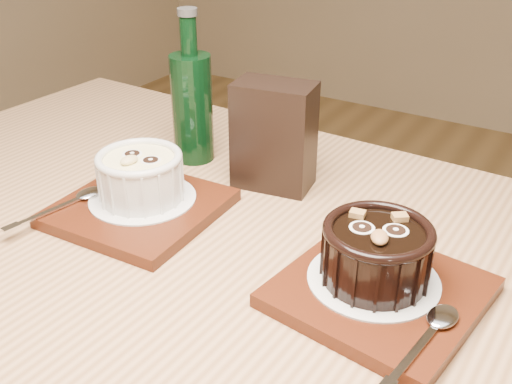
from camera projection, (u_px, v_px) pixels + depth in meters
table at (220, 342)px, 0.66m from camera, size 1.23×0.84×0.75m
tray_left at (140, 208)px, 0.73m from camera, size 0.19×0.19×0.01m
doily_left at (143, 198)px, 0.73m from camera, size 0.13×0.13×0.00m
ramekin_white at (140, 174)px, 0.72m from camera, size 0.10×0.10×0.06m
spoon_left at (65, 203)px, 0.71m from camera, size 0.05×0.14×0.01m
tray_right at (380, 292)px, 0.58m from camera, size 0.20×0.20×0.01m
doily_right at (373, 279)px, 0.59m from camera, size 0.13×0.13×0.00m
ramekin_dark at (377, 251)px, 0.57m from camera, size 0.11×0.11×0.06m
spoon_right at (426, 337)px, 0.51m from camera, size 0.04×0.14×0.01m
condiment_stand at (274, 136)px, 0.76m from camera, size 0.11×0.08×0.14m
green_bottle at (192, 104)px, 0.83m from camera, size 0.06×0.06×0.21m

